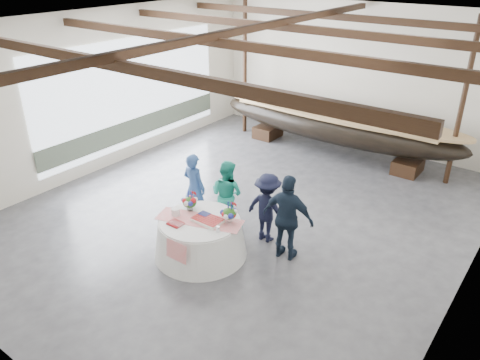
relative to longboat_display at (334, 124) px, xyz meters
The scene contains 13 objects.
floor 4.79m from the longboat_display, 89.38° to the right, with size 10.00×12.00×0.01m, color #3D3D42.
wall_back 1.83m from the longboat_display, 87.76° to the left, with size 10.00×0.02×4.50m, color silver.
wall_left 6.94m from the longboat_display, 136.53° to the right, with size 0.02×12.00×4.50m, color silver.
ceiling 5.87m from the longboat_display, 89.38° to the right, with size 10.00×12.00×0.01m, color white.
pavilion_structure 4.92m from the longboat_display, 89.25° to the right, with size 9.80×11.76×4.50m.
open_bay 6.19m from the longboat_display, 142.99° to the right, with size 0.03×7.00×3.20m.
longboat_display is the anchor object (origin of this frame).
banquet_table 6.74m from the longboat_display, 87.30° to the right, with size 1.96×1.96×0.84m.
tabletop_items 6.55m from the longboat_display, 87.11° to the right, with size 1.90×1.09×0.40m.
guest_woman_blue 5.72m from the longboat_display, 97.60° to the right, with size 0.62×0.40×1.69m, color navy.
guest_woman_teal 5.47m from the longboat_display, 89.38° to the right, with size 0.81×0.63×1.66m, color #1C927C.
guest_man_left 5.50m from the longboat_display, 78.26° to the right, with size 1.03×0.59×1.60m, color black.
guest_man_right 5.99m from the longboat_display, 72.23° to the right, with size 1.11×0.46×1.89m, color #142131.
Camera 1 is at (5.91, -8.17, 5.83)m, focal length 35.00 mm.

